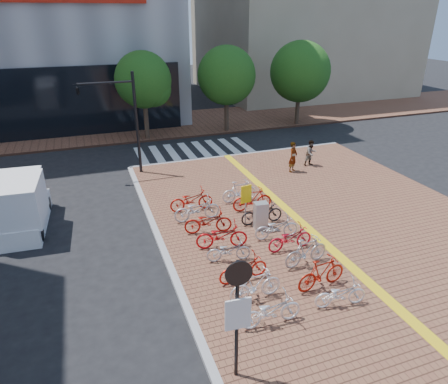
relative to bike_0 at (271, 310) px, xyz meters
name	(u,v)px	position (x,y,z in m)	size (l,w,h in m)	color
ground	(290,270)	(1.93, 2.34, -0.63)	(120.00, 120.00, 0.00)	black
kerb_north	(241,155)	(4.93, 14.34, -0.56)	(14.00, 0.25, 0.15)	gray
far_sidewalk	(165,125)	(1.93, 23.34, -0.56)	(70.00, 8.00, 0.15)	brown
building_beige	(301,6)	(19.93, 34.34, 8.37)	(20.00, 18.00, 18.00)	gray
crosswalk	(195,151)	(2.43, 16.34, -0.63)	(7.50, 4.00, 0.01)	silver
street_trees	(240,76)	(6.97, 19.80, 3.47)	(16.20, 4.60, 6.35)	#38281E
bike_0	(271,310)	(0.00, 0.00, 0.00)	(0.64, 1.84, 0.97)	white
bike_1	(256,285)	(0.04, 1.16, 0.04)	(0.49, 1.73, 1.04)	white
bike_2	(243,268)	(0.05, 2.19, -0.02)	(0.61, 1.75, 0.92)	red
bike_3	(229,250)	(-0.01, 3.43, -0.06)	(0.56, 1.60, 0.84)	#B8B8BD
bike_4	(222,236)	(0.05, 4.34, 0.03)	(0.68, 1.96, 1.03)	red
bike_5	(208,221)	(-0.09, 5.59, 0.02)	(0.67, 1.93, 1.01)	#A2130B
bike_6	(197,209)	(-0.21, 6.77, 0.04)	(0.70, 2.01, 1.05)	silver
bike_7	(191,200)	(-0.18, 7.77, 0.03)	(0.68, 1.96, 1.03)	#AF140C
bike_8	(340,294)	(2.33, 0.01, -0.05)	(0.57, 1.64, 0.86)	white
bike_9	(322,273)	(2.27, 0.97, 0.07)	(0.52, 1.82, 1.10)	#A6190B
bike_10	(306,251)	(2.47, 2.28, 0.06)	(0.51, 1.79, 1.08)	#A8A8AD
bike_11	(290,238)	(2.42, 3.36, 0.00)	(0.64, 1.82, 0.96)	red
bike_12	(277,227)	(2.32, 4.27, -0.01)	(0.63, 1.80, 0.94)	silver
bike_13	(262,213)	(2.28, 5.59, 0.00)	(0.64, 1.84, 0.97)	black
bike_14	(252,199)	(2.39, 6.82, 0.07)	(0.52, 1.82, 1.10)	#AD160C
bike_15	(239,191)	(2.20, 7.90, 0.04)	(0.49, 1.74, 1.04)	silver
pedestrian_a	(293,157)	(6.46, 10.53, 0.37)	(0.62, 0.41, 1.70)	gray
pedestrian_b	(311,153)	(7.91, 11.04, 0.27)	(0.73, 0.57, 1.51)	#4E5263
utility_box	(261,216)	(2.05, 5.18, 0.10)	(0.54, 0.39, 1.17)	#B4B5B9
yellow_sign	(246,198)	(1.62, 5.74, 0.75)	(0.48, 0.15, 1.78)	#B7B7BC
notice_sign	(238,307)	(-1.57, -1.35, 1.65)	(0.63, 0.16, 3.38)	black
traffic_light_pole	(110,106)	(-2.84, 13.36, 3.29)	(2.94, 1.13, 5.47)	black
box_truck	(20,204)	(-7.18, 8.85, 0.48)	(2.01, 4.17, 2.36)	white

